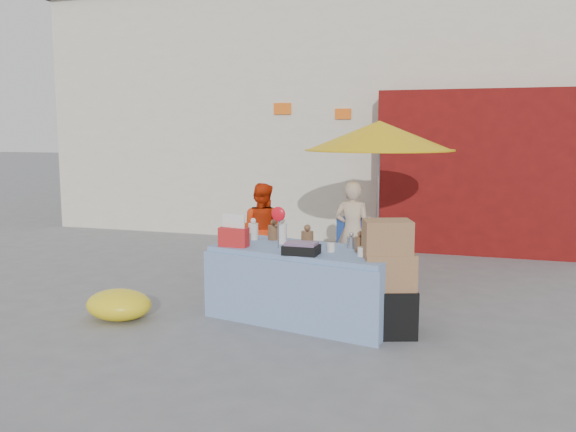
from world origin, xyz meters
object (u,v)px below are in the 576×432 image
(chair_right, at_px, (350,265))
(umbrella, at_px, (379,136))
(vendor_orange, at_px, (261,230))
(market_table, at_px, (306,283))
(chair_left, at_px, (258,259))
(vendor_beige, at_px, (352,232))
(box_stack, at_px, (388,282))

(chair_right, height_order, umbrella, umbrella)
(chair_right, height_order, vendor_orange, vendor_orange)
(vendor_orange, bearing_deg, chair_right, 177.90)
(market_table, relative_size, vendor_orange, 1.67)
(chair_left, distance_m, vendor_orange, 0.40)
(chair_right, height_order, vendor_beige, vendor_beige)
(market_table, xyz_separation_m, box_stack, (0.89, -0.25, 0.13))
(chair_right, bearing_deg, vendor_orange, 177.90)
(vendor_orange, relative_size, vendor_beige, 0.95)
(chair_right, xyz_separation_m, umbrella, (0.30, 0.28, 1.64))
(chair_left, xyz_separation_m, umbrella, (1.55, 0.28, 1.64))
(vendor_beige, relative_size, box_stack, 1.18)
(vendor_orange, relative_size, umbrella, 0.61)
(market_table, bearing_deg, vendor_beige, 97.34)
(vendor_beige, height_order, box_stack, vendor_beige)
(chair_right, relative_size, vendor_orange, 0.67)
(vendor_beige, bearing_deg, chair_right, 94.50)
(box_stack, bearing_deg, market_table, 164.33)
(chair_left, distance_m, vendor_beige, 1.32)
(vendor_orange, bearing_deg, box_stack, 139.90)
(vendor_beige, distance_m, box_stack, 2.08)
(vendor_beige, bearing_deg, chair_left, 10.16)
(market_table, relative_size, chair_right, 2.49)
(chair_left, height_order, vendor_beige, vendor_beige)
(chair_left, xyz_separation_m, vendor_beige, (1.25, 0.13, 0.41))
(vendor_orange, xyz_separation_m, box_stack, (2.00, -1.94, -0.11))
(box_stack, bearing_deg, chair_left, 137.92)
(chair_left, height_order, box_stack, box_stack)
(chair_right, height_order, box_stack, box_stack)
(umbrella, bearing_deg, vendor_orange, -174.47)
(box_stack, bearing_deg, vendor_beige, 111.07)
(vendor_beige, height_order, umbrella, umbrella)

